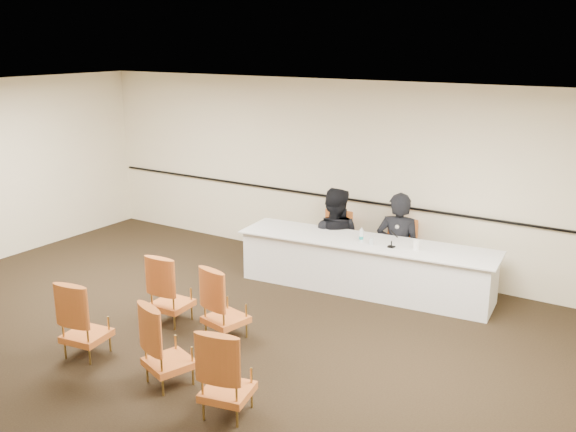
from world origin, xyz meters
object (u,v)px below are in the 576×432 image
Objects in this scene: panelist_second_chair at (334,242)px; aud_chair_back_left at (85,318)px; drinking_glass at (371,241)px; panelist_second at (334,244)px; aud_chair_front_mid at (225,302)px; aud_chair_front_left at (171,288)px; panelist_main at (398,252)px; aud_chair_back_right at (227,371)px; microphone at (392,237)px; panel_table at (365,266)px; panelist_main_chair at (398,252)px; coffee_cup at (416,245)px; water_bottle at (361,235)px; aud_chair_back_mid at (168,344)px.

panelist_second_chair is 1.00× the size of aud_chair_back_left.
aud_chair_back_left is at bearing -119.88° from drinking_glass.
panelist_second is 1.95× the size of aud_chair_front_mid.
aud_chair_back_left is (-1.10, -1.24, 0.00)m from aud_chair_front_mid.
panelist_second reaches higher than aud_chair_front_left.
panelist_main is 1.96× the size of aud_chair_back_right.
panelist_second_chair is 3.18× the size of microphone.
microphone is at bearing 140.65° from panelist_second.
drinking_glass is (0.14, -0.11, 0.43)m from panel_table.
aud_chair_back_right is (1.09, -4.18, 0.00)m from panelist_second_chair.
panelist_main is 4.69m from aud_chair_back_left.
aud_chair_front_mid is (-1.03, -2.95, 0.00)m from panelist_main_chair.
panelist_main_chair is 0.51× the size of panelist_second.
aud_chair_front_mid is at bearing -123.07° from coffee_cup.
aud_chair_front_mid is at bearing 76.15° from panelist_second.
water_bottle reaches higher than panel_table.
aud_chair_front_left is (-1.91, -2.96, 0.00)m from panelist_main.
aud_chair_back_right is at bearing -91.15° from panel_table.
aud_chair_front_mid is (0.88, 0.01, 0.00)m from aud_chair_front_left.
panelist_main_chair is 1.00× the size of aud_chair_back_mid.
aud_chair_back_mid reaches higher than panel_table.
aud_chair_front_mid is at bearing -95.06° from panelist_second_chair.
aud_chair_back_right is at bearing -37.52° from aud_chair_front_left.
coffee_cup is 3.74m from aud_chair_back_right.
panelist_second_chair is 4.61× the size of water_bottle.
panelist_main_chair is 1.00× the size of aud_chair_front_left.
panelist_main reaches higher than aud_chair_back_mid.
water_bottle reaches higher than drinking_glass.
coffee_cup is at bearing 41.13° from aud_chair_front_left.
panelist_second_chair is 1.00× the size of aud_chair_front_mid.
panelist_main is 3.52m from aud_chair_front_left.
panelist_second is 6.19× the size of microphone.
panelist_main reaches higher than water_bottle.
panelist_second reaches higher than aud_chair_back_left.
aud_chair_front_mid and aud_chair_back_mid have the same top height.
panelist_main_chair reaches higher than drinking_glass.
panelist_main_chair is at bearing 77.78° from aud_chair_back_right.
water_bottle reaches higher than coffee_cup.
microphone is at bearing 74.43° from aud_chair_front_mid.
aud_chair_back_left is 1.00× the size of aud_chair_back_right.
coffee_cup is (1.56, -0.49, 0.39)m from panelist_second.
aud_chair_front_mid is 1.66m from aud_chair_back_left.
coffee_cup is at bearing 119.25° from panelist_main.
aud_chair_front_left is (-2.08, -2.28, -0.44)m from microphone.
drinking_glass is at bearing 68.44° from panelist_main.
panelist_second is 13.26× the size of coffee_cup.
aud_chair_back_mid is (0.20, -4.05, 0.00)m from panelist_second_chair.
aud_chair_back_right is (0.89, -0.13, 0.00)m from aud_chair_back_mid.
water_bottle is at bearing 100.23° from aud_chair_back_mid.
panelist_second_chair is at bearing -180.00° from panelist_main_chair.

